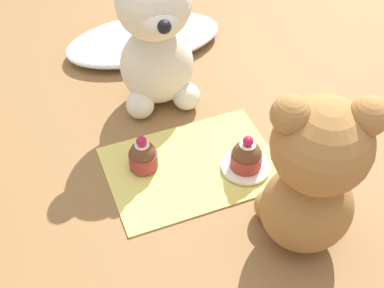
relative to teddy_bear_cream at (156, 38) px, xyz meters
name	(u,v)px	position (x,y,z in m)	size (l,w,h in m)	color
ground_plane	(192,167)	(-0.01, -0.19, -0.14)	(4.00, 4.00, 0.00)	olive
knitted_placemat	(192,166)	(-0.01, -0.19, -0.13)	(0.28, 0.20, 0.01)	#E0D166
tulle_cloth	(144,39)	(0.02, 0.17, -0.12)	(0.33, 0.17, 0.04)	silver
teddy_bear_cream	(156,38)	(0.00, 0.00, 0.00)	(0.15, 0.15, 0.28)	silver
teddy_bear_tan	(313,176)	(0.09, -0.37, 0.00)	(0.16, 0.16, 0.27)	#A3703D
cupcake_near_cream_bear	(143,156)	(-0.08, -0.16, -0.11)	(0.05, 0.05, 0.07)	#993333
saucer_plate	(245,166)	(0.07, -0.22, -0.13)	(0.08, 0.08, 0.01)	white
cupcake_near_tan_bear	(247,156)	(0.07, -0.22, -0.10)	(0.05, 0.05, 0.07)	#993333
teaspoon	(338,136)	(0.26, -0.21, -0.13)	(0.14, 0.01, 0.01)	silver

